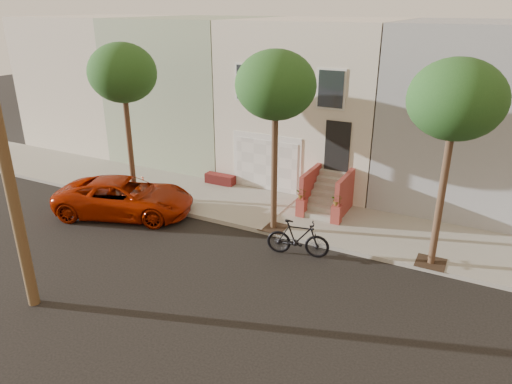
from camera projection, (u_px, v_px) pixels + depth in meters
The scene contains 8 objects.
ground at pixel (190, 275), 14.44m from camera, with size 90.00×90.00×0.00m, color black.
sidewalk at pixel (266, 210), 18.83m from camera, with size 40.00×3.70×0.15m, color gray.
house_row at pixel (321, 97), 22.33m from camera, with size 33.10×11.70×7.00m.
tree_left at pixel (123, 74), 18.06m from camera, with size 2.70×2.57×6.30m.
tree_mid at pixel (276, 86), 15.29m from camera, with size 2.70×2.57×6.30m.
tree_right at pixel (456, 101), 12.95m from camera, with size 2.70×2.57×6.30m.
pickup_truck at pixel (125, 197), 18.36m from camera, with size 2.44×5.29×1.47m, color #9A1C01.
motorcycle at pixel (298, 238), 15.36m from camera, with size 0.59×2.08×1.25m, color black.
Camera 1 is at (7.53, -10.15, 7.72)m, focal length 32.98 mm.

